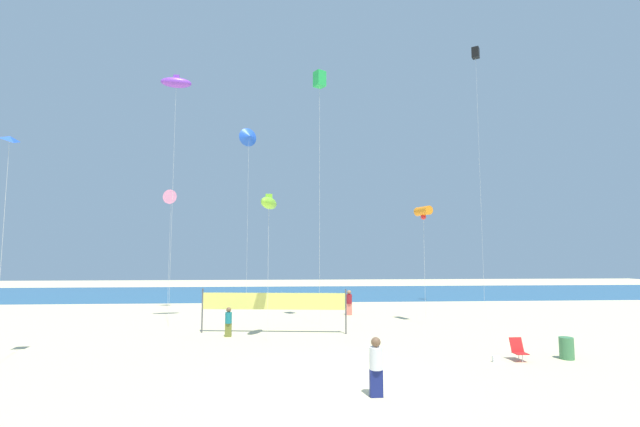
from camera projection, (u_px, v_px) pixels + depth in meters
name	position (u px, v px, depth m)	size (l,w,h in m)	color
ground_plane	(328.00, 379.00, 14.83)	(120.00, 120.00, 0.00)	beige
ocean_band	(302.00, 293.00, 48.74)	(120.00, 20.00, 0.01)	#28608C
beachgoer_white_shirt	(376.00, 365.00, 13.10)	(0.40, 0.40, 1.76)	navy
beachgoer_teal_shirt	(228.00, 321.00, 22.64)	(0.35, 0.35, 1.52)	olive
beachgoer_maroon_shirt	(349.00, 302.00, 30.76)	(0.40, 0.40, 1.76)	#EA7260
folding_beach_chair	(518.00, 349.00, 17.52)	(0.52, 0.65, 0.89)	red
trash_barrel	(567.00, 348.00, 17.75)	(0.56, 0.56, 0.88)	#3F7F4C
volleyball_net	(274.00, 303.00, 23.72)	(7.95, 0.98, 2.40)	#4C4C51
beach_handbag	(496.00, 359.00, 17.25)	(0.29, 0.15, 0.24)	white
kite_blue_diamond	(10.00, 141.00, 17.34)	(0.84, 0.84, 9.13)	silver
kite_lime_inflatable	(269.00, 203.00, 22.00)	(1.07, 1.83, 7.36)	silver
kite_orange_tube	(423.00, 212.00, 27.32)	(0.95, 1.34, 7.31)	silver
kite_violet_inflatable	(176.00, 83.00, 27.42)	(1.97, 0.99, 15.66)	silver
kite_pink_delta	(171.00, 197.00, 34.48)	(1.22, 0.67, 9.43)	silver
kite_black_box	(476.00, 54.00, 35.94)	(0.77, 0.77, 21.45)	silver
kite_green_box	(320.00, 80.00, 27.62)	(0.85, 0.85, 15.94)	silver
kite_blue_delta	(249.00, 137.00, 34.66)	(1.53, 1.12, 14.45)	silver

